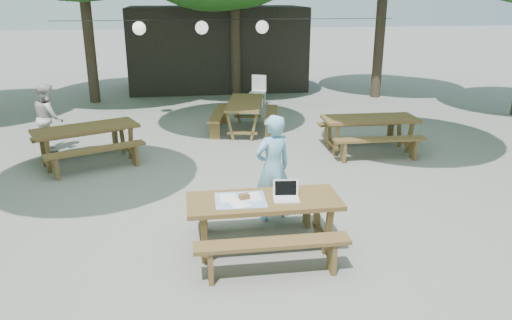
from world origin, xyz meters
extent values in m
plane|color=slate|center=(0.00, 0.00, 0.00)|extent=(80.00, 80.00, 0.00)
cube|color=black|center=(0.50, 10.50, 1.40)|extent=(6.00, 3.00, 2.80)
cube|color=brown|center=(0.22, -1.60, 0.72)|extent=(2.00, 0.80, 0.06)
cube|color=brown|center=(0.22, -2.25, 0.45)|extent=(1.90, 0.28, 0.05)
cube|color=brown|center=(0.22, -0.95, 0.45)|extent=(1.90, 0.28, 0.05)
cube|color=brown|center=(0.22, -1.60, 0.34)|extent=(1.70, 0.70, 0.69)
cube|color=brown|center=(-2.72, 2.49, 0.72)|extent=(2.15, 1.54, 0.06)
cube|color=brown|center=(-2.45, 1.89, 0.45)|extent=(1.85, 1.02, 0.05)
cube|color=brown|center=(-2.98, 3.08, 0.45)|extent=(1.85, 1.02, 0.05)
cube|color=brown|center=(-2.72, 2.49, 0.34)|extent=(1.84, 1.32, 0.69)
cube|color=brown|center=(3.17, 2.41, 0.72)|extent=(2.02, 0.85, 0.06)
cube|color=brown|center=(3.16, 1.76, 0.45)|extent=(1.91, 0.33, 0.05)
cube|color=brown|center=(3.19, 3.06, 0.45)|extent=(1.91, 0.33, 0.05)
cube|color=brown|center=(3.17, 2.41, 0.34)|extent=(1.72, 0.74, 0.69)
cube|color=brown|center=(0.72, 4.40, 0.72)|extent=(1.19, 2.12, 0.06)
cube|color=brown|center=(1.36, 4.26, 0.45)|extent=(0.66, 1.92, 0.05)
cube|color=brown|center=(0.09, 4.53, 0.45)|extent=(0.66, 1.92, 0.05)
cube|color=brown|center=(0.72, 4.40, 0.34)|extent=(1.03, 1.81, 0.69)
imported|color=#7BBAE1|center=(0.51, -0.62, 0.81)|extent=(0.69, 0.57, 1.63)
imported|color=silver|center=(-3.64, 3.46, 0.73)|extent=(0.75, 0.85, 1.47)
cube|color=silver|center=(1.47, 7.24, 0.40)|extent=(0.57, 0.57, 0.04)
cube|color=silver|center=(1.54, 7.42, 0.66)|extent=(0.42, 0.20, 0.48)
cube|color=silver|center=(1.47, 7.24, 0.19)|extent=(0.54, 0.54, 0.38)
cube|color=white|center=(0.50, -1.68, 0.76)|extent=(0.35, 0.26, 0.02)
cube|color=white|center=(0.51, -1.56, 0.88)|extent=(0.33, 0.09, 0.23)
cube|color=black|center=(0.51, -1.57, 0.88)|extent=(0.28, 0.07, 0.19)
cube|color=#387BC0|center=(-0.09, -1.60, 0.75)|extent=(0.67, 0.57, 0.01)
cube|color=white|center=(-0.13, -1.70, 0.76)|extent=(0.29, 0.35, 0.00)
cube|color=white|center=(0.08, -1.52, 0.76)|extent=(0.21, 0.30, 0.00)
cube|color=white|center=(-0.24, -1.53, 0.76)|extent=(0.23, 0.31, 0.00)
cube|color=brown|center=(-0.04, -1.58, 0.80)|extent=(0.15, 0.11, 0.06)
cylinder|color=black|center=(0.50, 6.00, 2.60)|extent=(9.00, 0.02, 0.02)
sphere|color=white|center=(-1.80, 6.00, 2.40)|extent=(0.34, 0.34, 0.34)
sphere|color=white|center=(-0.20, 6.00, 2.40)|extent=(0.34, 0.34, 0.34)
sphere|color=white|center=(1.40, 6.00, 2.40)|extent=(0.34, 0.34, 0.34)
cylinder|color=#2D2319|center=(-3.50, 8.50, 2.48)|extent=(0.32, 0.32, 4.97)
cylinder|color=#2D2319|center=(1.00, 9.00, 2.33)|extent=(0.32, 0.32, 4.66)
cylinder|color=#2D2319|center=(5.50, 8.00, 2.31)|extent=(0.32, 0.32, 4.62)
camera|label=1|loc=(-0.75, -7.49, 3.32)|focal=35.00mm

